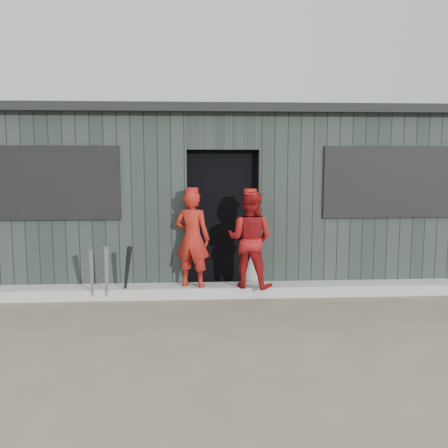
{
  "coord_description": "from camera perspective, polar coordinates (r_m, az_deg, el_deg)",
  "views": [
    {
      "loc": [
        -0.4,
        -4.86,
        1.87
      ],
      "look_at": [
        0.0,
        1.8,
        1.0
      ],
      "focal_mm": 40.0,
      "sensor_mm": 36.0,
      "label": 1
    }
  ],
  "objects": [
    {
      "name": "ground",
      "position": [
        5.22,
        1.22,
        -13.54
      ],
      "size": [
        80.0,
        80.0,
        0.0
      ],
      "primitive_type": "plane",
      "color": "brown",
      "rests_on": "ground"
    },
    {
      "name": "curb",
      "position": [
        6.93,
        -0.01,
        -7.59
      ],
      "size": [
        8.0,
        0.36,
        0.15
      ],
      "primitive_type": "cube",
      "color": "#A4A49F",
      "rests_on": "ground"
    },
    {
      "name": "bat_left",
      "position": [
        6.74,
        -14.89,
        -5.69
      ],
      "size": [
        0.11,
        0.28,
        0.74
      ],
      "primitive_type": "cone",
      "rotation": [
        0.28,
        0.0,
        0.16
      ],
      "color": "gray",
      "rests_on": "ground"
    },
    {
      "name": "bat_mid",
      "position": [
        6.73,
        -13.28,
        -5.59
      ],
      "size": [
        0.12,
        0.23,
        0.76
      ],
      "primitive_type": "cone",
      "rotation": [
        0.2,
        0.0,
        0.27
      ],
      "color": "gray",
      "rests_on": "ground"
    },
    {
      "name": "bat_right",
      "position": [
        6.74,
        -11.04,
        -5.53
      ],
      "size": [
        0.21,
        0.32,
        0.75
      ],
      "primitive_type": "cone",
      "rotation": [
        0.34,
        0.0,
        0.48
      ],
      "color": "black",
      "rests_on": "ground"
    },
    {
      "name": "player_red_left",
      "position": [
        6.73,
        -3.64,
        -1.65
      ],
      "size": [
        0.56,
        0.46,
        1.32
      ],
      "primitive_type": "imported",
      "rotation": [
        0.0,
        0.0,
        2.79
      ],
      "color": "maroon",
      "rests_on": "curb"
    },
    {
      "name": "player_red_right",
      "position": [
        6.7,
        2.99,
        -1.76
      ],
      "size": [
        0.78,
        0.71,
        1.3
      ],
      "primitive_type": "imported",
      "rotation": [
        0.0,
        0.0,
        2.72
      ],
      "color": "maroon",
      "rests_on": "curb"
    },
    {
      "name": "player_grey_back",
      "position": [
        7.22,
        3.88,
        -2.82
      ],
      "size": [
        0.58,
        0.39,
        1.18
      ],
      "primitive_type": "imported",
      "rotation": [
        0.0,
        0.0,
        3.12
      ],
      "color": "#B1B1B1",
      "rests_on": "ground"
    },
    {
      "name": "dugout",
      "position": [
        8.4,
        -0.7,
        3.44
      ],
      "size": [
        8.3,
        3.3,
        2.62
      ],
      "color": "black",
      "rests_on": "ground"
    }
  ]
}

